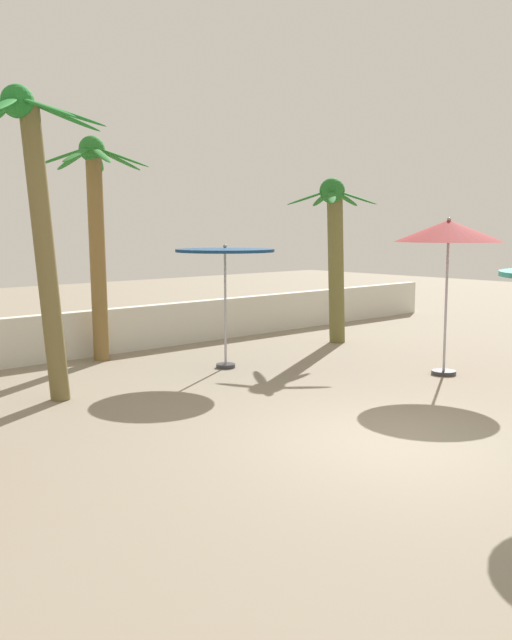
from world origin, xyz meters
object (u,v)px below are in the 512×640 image
Objects in this scene: palm_tree_1 at (96,222)px; palm_tree_3 at (335,242)px; patio_umbrella_1 at (225,258)px; palm_tree_0 at (36,206)px; patio_umbrella_3 at (449,233)px.

palm_tree_3 is (5.60, -1.91, -0.47)m from palm_tree_1.
palm_tree_1 is at bearing 121.57° from patio_umbrella_1.
palm_tree_3 is at bearing 5.46° from palm_tree_0.
palm_tree_3 is (1.31, 4.06, -0.26)m from patio_umbrella_3.
palm_tree_0 is 1.06× the size of palm_tree_1.
palm_tree_1 reaches higher than patio_umbrella_1.
palm_tree_3 is at bearing 72.12° from patio_umbrella_3.
palm_tree_3 is at bearing -18.80° from palm_tree_1.
patio_umbrella_3 is 7.66m from palm_tree_0.
palm_tree_0 is (-4.15, -0.20, 0.96)m from patio_umbrella_1.
patio_umbrella_1 is at bearing -58.43° from palm_tree_1.
palm_tree_3 reaches higher than patio_umbrella_3.
patio_umbrella_3 is 0.75× the size of palm_tree_3.
palm_tree_1 is 5.94m from palm_tree_3.
palm_tree_1 is (2.62, 2.69, -0.23)m from palm_tree_0.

